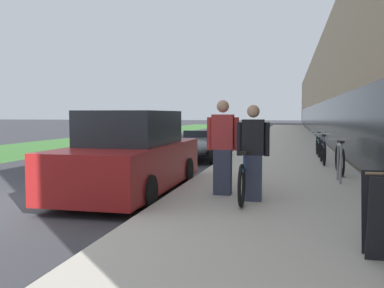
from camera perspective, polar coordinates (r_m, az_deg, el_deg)
The scene contains 12 objects.
sidewalk_slab at distance 26.92m, azimuth 12.38°, elevation 0.58°, with size 3.98×70.00×0.13m.
storefront_facade at distance 35.57m, azimuth 24.04°, elevation 6.23°, with size 10.01×70.00×6.47m.
lawn_strip at distance 33.15m, azimuth -8.30°, elevation 1.17°, with size 5.24×70.00×0.03m.
tandem_bicycle at distance 7.80m, azimuth 7.34°, elevation -4.28°, with size 0.52×2.51×0.89m.
person_rider at distance 7.42m, azimuth 8.13°, elevation -1.18°, with size 0.56×0.22×1.65m.
person_bystander at distance 7.94m, azimuth 4.12°, elevation -0.44°, with size 0.60×0.23×1.75m.
bike_rack_hoop at distance 9.94m, azimuth 19.06°, elevation -1.90°, with size 0.05×0.60×0.84m.
cruiser_bike_nearest at distance 11.41m, azimuth 19.09°, elevation -1.92°, with size 0.52×1.79×0.85m.
cruiser_bike_middle at distance 13.53m, azimuth 17.04°, elevation -0.90°, with size 0.52×1.84×0.90m.
cruiser_bike_farthest at distance 15.97m, azimuth 16.47°, elevation -0.19°, with size 0.52×1.77×0.88m.
parked_sedan_curbside at distance 8.91m, azimuth -8.01°, elevation -1.62°, with size 1.84×4.75×1.70m.
vintage_roadster_curbside at distance 15.03m, azimuth 0.64°, elevation -0.50°, with size 1.83×4.03×1.04m.
Camera 1 is at (5.58, -5.88, 1.63)m, focal length 40.00 mm.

